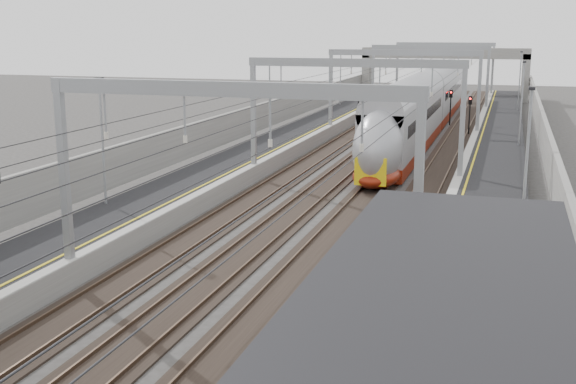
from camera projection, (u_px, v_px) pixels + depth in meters
The scene contains 11 objects.
platform_left at pixel (245, 162), 48.57m from camera, with size 4.00×120.00×1.00m, color black.
platform_right at pixel (491, 176), 43.97m from camera, with size 4.00×120.00×1.00m, color black.
tracks at pixel (362, 176), 46.37m from camera, with size 11.40×140.00×0.20m.
overhead_line at pixel (382, 74), 51.20m from camera, with size 13.00×140.00×6.60m.
overbridge at pixel (444, 60), 96.49m from camera, with size 22.00×2.20×6.90m.
wall_left at pixel (201, 144), 49.24m from camera, with size 0.30×120.00×3.20m, color slate.
wall_right at pixel (548, 161), 42.81m from camera, with size 0.30×120.00×3.20m, color slate.
train at pixel (423, 111), 63.55m from camera, with size 2.90×52.93×4.59m.
signal_green at pixel (358, 102), 69.51m from camera, with size 0.32×0.32×3.48m.
signal_red_near at pixel (451, 101), 70.91m from camera, with size 0.32×0.32×3.48m.
signal_red_far at pixel (470, 108), 64.33m from camera, with size 0.32×0.32×3.48m.
Camera 1 is at (8.83, 0.15, 9.22)m, focal length 45.00 mm.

